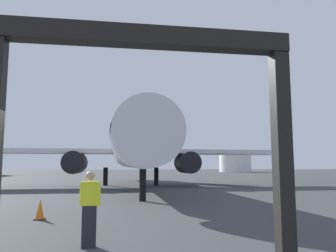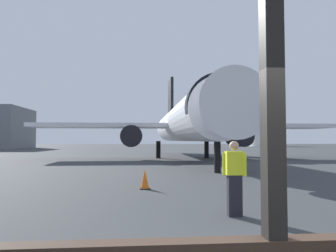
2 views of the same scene
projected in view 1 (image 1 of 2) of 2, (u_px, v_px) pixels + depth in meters
ground_plane at (105, 180)px, 42.77m from camera, size 220.00×220.00×0.00m
airplane at (132, 148)px, 30.12m from camera, size 28.22×32.48×10.16m
ground_crew_worker at (90, 208)px, 7.72m from camera, size 0.50×0.34×1.74m
traffic_cone at (40, 210)px, 11.60m from camera, size 0.36×0.36×0.70m
fuel_storage_tank at (235, 162)px, 95.87m from camera, size 9.08×9.08×5.52m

